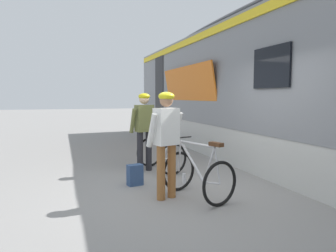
{
  "coord_description": "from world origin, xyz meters",
  "views": [
    {
      "loc": [
        -2.1,
        -5.11,
        1.69
      ],
      "look_at": [
        0.07,
        1.41,
        1.05
      ],
      "focal_mm": 34.01,
      "sensor_mm": 36.0,
      "label": 1
    }
  ],
  "objects": [
    {
      "name": "bicycle_near_white",
      "position": [
        -0.0,
        1.71,
        0.4
      ],
      "size": [
        0.93,
        1.2,
        0.99
      ],
      "color": "black",
      "rests_on": "ground"
    },
    {
      "name": "water_bottle_near_the_bikes",
      "position": [
        0.09,
        0.49,
        0.1
      ],
      "size": [
        0.07,
        0.07,
        0.21
      ],
      "primitive_type": "cylinder",
      "color": "silver",
      "rests_on": "ground"
    },
    {
      "name": "water_bottle_by_the_backpack",
      "position": [
        -0.89,
        0.74,
        0.1
      ],
      "size": [
        0.08,
        0.08,
        0.21
      ],
      "primitive_type": "cylinder",
      "color": "#338CCC",
      "rests_on": "ground"
    },
    {
      "name": "ground_plane",
      "position": [
        0.0,
        0.0,
        0.0
      ],
      "size": [
        80.0,
        80.0,
        0.0
      ],
      "primitive_type": "plane",
      "color": "gray"
    },
    {
      "name": "train_car",
      "position": [
        3.26,
        1.47,
        1.97
      ],
      "size": [
        3.18,
        17.61,
        3.88
      ],
      "color": "slate",
      "rests_on": "ground"
    },
    {
      "name": "cyclist_far_in_white",
      "position": [
        -0.5,
        -0.21,
        1.05
      ],
      "size": [
        0.66,
        0.44,
        1.76
      ],
      "color": "#935B2D",
      "rests_on": "ground"
    },
    {
      "name": "backpack_on_platform",
      "position": [
        -0.82,
        0.72,
        0.2
      ],
      "size": [
        0.31,
        0.23,
        0.4
      ],
      "primitive_type": "cube",
      "rotation": [
        0.0,
        0.0,
        0.2
      ],
      "color": "navy",
      "rests_on": "ground"
    },
    {
      "name": "cyclist_near_in_olive",
      "position": [
        -0.36,
        1.83,
        1.05
      ],
      "size": [
        0.65,
        0.4,
        1.76
      ],
      "color": "#232328",
      "rests_on": "ground"
    },
    {
      "name": "bicycle_far_silver",
      "position": [
        0.01,
        -0.36,
        0.4
      ],
      "size": [
        1.0,
        1.24,
        0.99
      ],
      "color": "black",
      "rests_on": "ground"
    }
  ]
}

